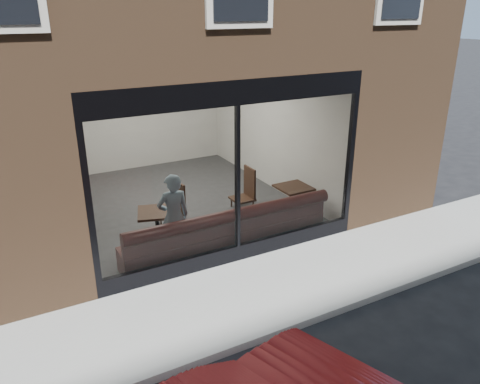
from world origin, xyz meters
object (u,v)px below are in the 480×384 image
banquette (227,240)px  cafe_table_right (294,187)px  cafe_table_left (157,212)px  cafe_chair_right (242,199)px  person (174,217)px  cafe_chair_left (173,217)px

banquette → cafe_table_right: 1.99m
cafe_table_left → cafe_table_right: same height
cafe_chair_right → cafe_table_right: bearing=121.9°
cafe_table_left → cafe_chair_right: bearing=21.2°
person → cafe_chair_left: size_ratio=3.99×
cafe_chair_left → cafe_table_right: bearing=151.6°
banquette → cafe_chair_left: (-0.54, 1.40, 0.01)m
banquette → cafe_chair_right: 1.98m
person → cafe_chair_right: person is taller
banquette → cafe_chair_left: size_ratio=10.02×
cafe_table_right → cafe_chair_left: (-2.39, 0.85, -0.50)m
cafe_chair_left → person: bearing=62.5°
cafe_table_right → cafe_chair_right: 1.33m
person → cafe_chair_left: (0.39, 1.15, -0.56)m
cafe_table_left → cafe_chair_right: 2.50m
banquette → cafe_chair_left: bearing=111.2°
person → cafe_table_left: bearing=-66.4°
person → cafe_chair_right: size_ratio=3.36×
cafe_table_left → cafe_table_right: (2.94, -0.15, 0.00)m
banquette → person: (-0.93, 0.25, 0.57)m
person → cafe_table_left: size_ratio=2.33×
cafe_table_right → cafe_chair_left: bearing=160.3°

